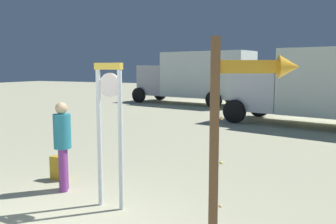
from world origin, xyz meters
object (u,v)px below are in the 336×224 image
(box_truck_far, at_px, (196,76))
(standing_clock, at_px, (110,121))
(arrow_sign, at_px, (241,116))
(backpack, at_px, (59,168))
(person_near_clock, at_px, (63,142))

(box_truck_far, bearing_deg, standing_clock, -73.41)
(arrow_sign, relative_size, backpack, 5.44)
(standing_clock, bearing_deg, box_truck_far, 106.59)
(standing_clock, distance_m, arrow_sign, 2.31)
(standing_clock, xyz_separation_m, person_near_clock, (-1.19, 0.28, -0.48))
(person_near_clock, distance_m, backpack, 0.93)
(arrow_sign, bearing_deg, person_near_clock, 164.06)
(arrow_sign, distance_m, backpack, 4.37)
(standing_clock, distance_m, person_near_clock, 1.32)
(standing_clock, height_order, person_near_clock, standing_clock)
(arrow_sign, distance_m, box_truck_far, 17.37)
(standing_clock, relative_size, arrow_sign, 0.89)
(backpack, bearing_deg, arrow_sign, -19.84)
(arrow_sign, relative_size, box_truck_far, 0.33)
(box_truck_far, bearing_deg, person_near_clock, -77.36)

